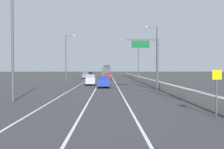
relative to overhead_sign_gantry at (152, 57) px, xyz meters
name	(u,v)px	position (x,y,z in m)	size (l,w,h in m)	color
ground_plane	(108,79)	(-6.31, 32.02, -4.73)	(320.00, 320.00, 0.00)	#38383A
lane_stripe_left	(86,81)	(-11.81, 23.02, -4.73)	(0.16, 130.00, 0.00)	silver
lane_stripe_center	(100,81)	(-8.31, 23.02, -4.73)	(0.16, 130.00, 0.00)	silver
lane_stripe_right	(114,81)	(-4.81, 23.02, -4.73)	(0.16, 130.00, 0.00)	silver
jersey_barrier_right	(151,83)	(1.34, 8.02, -4.18)	(0.60, 120.00, 1.10)	#B2ADA3
overhead_sign_gantry	(152,57)	(0.00, 0.00, 0.00)	(4.68, 0.36, 7.50)	#47474C
speed_advisory_sign	(217,89)	(0.44, -19.65, -2.96)	(0.60, 0.11, 3.00)	#4C4C51
lamp_post_right_near	(224,29)	(1.56, -18.21, 1.16)	(2.14, 0.44, 10.26)	#4C4C51
lamp_post_right_second	(155,52)	(1.62, 5.85, 1.16)	(2.14, 0.44, 10.26)	#4C4C51
lamp_post_right_third	(138,58)	(1.63, 29.91, 1.16)	(2.14, 0.44, 10.26)	#4C4C51
lamp_post_left_near	(15,39)	(-15.14, -12.21, 1.16)	(2.14, 0.44, 10.26)	#4C4C51
lamp_post_left_mid	(67,55)	(-15.17, 16.66, 1.16)	(2.14, 0.44, 10.26)	#4C4C51
car_blue_0	(104,82)	(-7.09, 3.73, -3.75)	(1.92, 4.18, 1.96)	#1E389E
car_black_1	(90,74)	(-12.74, 49.75, -3.78)	(1.95, 4.75, 1.89)	black
car_gray_2	(86,75)	(-13.05, 37.93, -3.73)	(2.00, 4.49, 2.01)	slate
car_silver_3	(91,80)	(-9.63, 9.60, -3.74)	(1.92, 4.58, 1.99)	#B7B7BC
car_red_4	(107,76)	(-6.52, 30.31, -3.79)	(1.88, 4.04, 1.89)	red
box_truck	(107,72)	(-6.78, 43.12, -2.78)	(2.73, 9.70, 4.26)	#4C4C51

